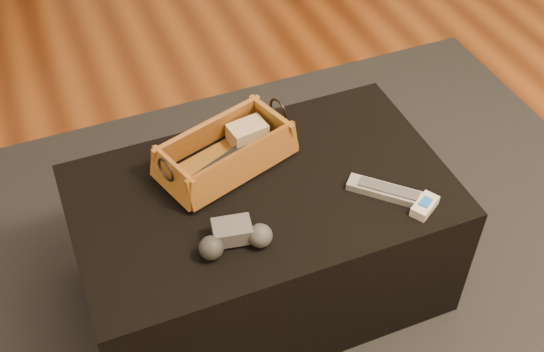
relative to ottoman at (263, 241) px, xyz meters
name	(u,v)px	position (x,y,z in m)	size (l,w,h in m)	color
floor	(330,304)	(0.16, -0.13, -0.23)	(5.00, 5.50, 0.01)	brown
area_rug	(270,298)	(0.00, -0.05, -0.22)	(2.60, 2.00, 0.01)	black
ottoman	(263,241)	(0.00, 0.00, 0.00)	(1.00, 0.60, 0.42)	black
tv_remote	(224,164)	(-0.07, 0.10, 0.23)	(0.20, 0.04, 0.02)	black
cloth_bundle	(247,133)	(0.03, 0.18, 0.25)	(0.10, 0.07, 0.06)	tan
wicker_basket	(226,153)	(-0.06, 0.12, 0.25)	(0.41, 0.30, 0.13)	#976122
game_controller	(234,237)	(-0.13, -0.15, 0.24)	(0.19, 0.11, 0.06)	#454549
silver_remote	(388,192)	(0.30, -0.14, 0.22)	(0.19, 0.18, 0.02)	gray
cream_gadget	(425,206)	(0.36, -0.22, 0.22)	(0.09, 0.08, 0.03)	beige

